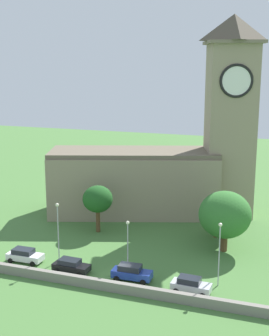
% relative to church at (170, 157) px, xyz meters
% --- Properties ---
extents(ground_plane, '(200.00, 200.00, 0.00)m').
position_rel_church_xyz_m(ground_plane, '(1.00, -11.24, -9.74)').
color(ground_plane, '#477538').
extents(church, '(35.43, 19.84, 32.76)m').
position_rel_church_xyz_m(church, '(0.00, 0.00, 0.00)').
color(church, gray).
rests_on(church, ground).
extents(quay_barrier, '(44.12, 0.70, 1.16)m').
position_rel_church_xyz_m(quay_barrier, '(1.00, -29.59, -9.16)').
color(quay_barrier, gray).
rests_on(quay_barrier, ground).
extents(car_white, '(4.77, 2.27, 1.76)m').
position_rel_church_xyz_m(car_white, '(-12.21, -25.94, -8.85)').
color(car_white, silver).
rests_on(car_white, ground).
extents(car_black, '(4.66, 2.26, 1.67)m').
position_rel_church_xyz_m(car_black, '(-5.14, -26.72, -8.89)').
color(car_black, black).
rests_on(car_black, ground).
extents(car_blue, '(4.81, 2.22, 1.93)m').
position_rel_church_xyz_m(car_blue, '(2.61, -26.29, -8.76)').
color(car_blue, '#233D9E').
rests_on(car_blue, ground).
extents(car_silver, '(4.50, 2.24, 1.84)m').
position_rel_church_xyz_m(car_silver, '(9.93, -27.02, -8.81)').
color(car_silver, silver).
rests_on(car_silver, ground).
extents(streetlamp_west_mid, '(0.44, 0.44, 7.94)m').
position_rel_church_xyz_m(streetlamp_west_mid, '(-7.96, -24.54, -4.53)').
color(streetlamp_west_mid, '#9EA0A5').
rests_on(streetlamp_west_mid, ground).
extents(streetlamp_central, '(0.44, 0.44, 6.56)m').
position_rel_church_xyz_m(streetlamp_central, '(1.38, -24.18, -5.32)').
color(streetlamp_central, '#9EA0A5').
rests_on(streetlamp_central, ground).
extents(streetlamp_east_mid, '(0.44, 0.44, 7.64)m').
position_rel_church_xyz_m(streetlamp_east_mid, '(12.53, -24.25, -4.70)').
color(streetlamp_east_mid, '#9EA0A5').
rests_on(streetlamp_east_mid, ground).
extents(tree_riverside_west, '(7.11, 7.11, 8.39)m').
position_rel_church_xyz_m(tree_riverside_west, '(11.50, -13.65, -4.58)').
color(tree_riverside_west, brown).
rests_on(tree_riverside_west, ground).
extents(tree_by_tower, '(4.55, 4.55, 7.24)m').
position_rel_church_xyz_m(tree_by_tower, '(-7.73, -12.59, -4.60)').
color(tree_by_tower, brown).
rests_on(tree_by_tower, ground).
extents(tree_churchyard, '(4.59, 4.59, 6.30)m').
position_rel_church_xyz_m(tree_churchyard, '(9.57, -8.91, -5.54)').
color(tree_churchyard, brown).
rests_on(tree_churchyard, ground).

